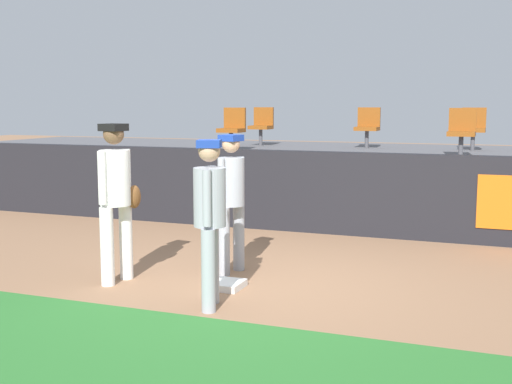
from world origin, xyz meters
TOP-DOWN VIEW (x-y plane):
  - ground_plane at (0.00, 0.00)m, footprint 60.00×60.00m
  - grass_foreground_strip at (0.00, -2.63)m, footprint 18.00×2.80m
  - first_base at (-0.20, -0.18)m, footprint 0.40×0.40m
  - player_fielder_home at (-1.51, -0.39)m, footprint 0.41×0.57m
  - player_runner_visitor at (-0.41, 0.50)m, footprint 0.40×0.48m
  - player_coach_visitor at (-0.06, -0.90)m, footprint 0.42×0.47m
  - field_wall at (0.02, 3.43)m, footprint 18.00×0.26m
  - bleacher_platform at (0.00, 6.00)m, footprint 18.00×4.80m
  - seat_back_right at (2.16, 6.67)m, footprint 0.46×0.44m
  - seat_front_right at (2.05, 4.87)m, footprint 0.46×0.44m
  - seat_back_left at (-2.30, 6.67)m, footprint 0.45×0.44m
  - seat_front_left at (-2.24, 4.87)m, footprint 0.45×0.44m
  - seat_back_center at (0.06, 6.67)m, footprint 0.47×0.44m

SIDE VIEW (x-z plane):
  - ground_plane at x=0.00m, z-range 0.00..0.00m
  - grass_foreground_strip at x=0.00m, z-range 0.00..0.01m
  - first_base at x=-0.20m, z-range 0.00..0.08m
  - bleacher_platform at x=0.00m, z-range 0.00..1.22m
  - field_wall at x=0.02m, z-range 0.00..1.35m
  - player_runner_visitor at x=-0.41m, z-range 0.14..1.88m
  - player_coach_visitor at x=-0.06m, z-range 0.14..1.90m
  - player_fielder_home at x=-1.51m, z-range 0.15..2.04m
  - seat_front_left at x=-2.24m, z-range 1.27..2.11m
  - seat_back_left at x=-2.30m, z-range 1.27..2.11m
  - seat_back_right at x=2.16m, z-range 1.27..2.11m
  - seat_front_right at x=2.05m, z-range 1.27..2.11m
  - seat_back_center at x=0.06m, z-range 1.27..2.11m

